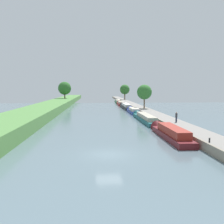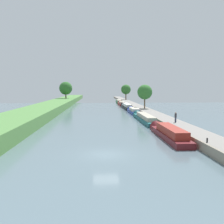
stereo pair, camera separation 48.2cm
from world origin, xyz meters
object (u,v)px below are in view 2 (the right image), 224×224
(narrowboat_red, at_px, (121,104))
(mooring_bollard_far, at_px, (122,100))
(mooring_bollard_near, at_px, (207,140))
(narrowboat_teal, at_px, (144,118))
(person_walking, at_px, (176,117))
(narrowboat_black, at_px, (126,106))
(narrowboat_blue, at_px, (133,111))
(narrowboat_green, at_px, (119,102))
(narrowboat_maroon, at_px, (168,133))

(narrowboat_red, height_order, mooring_bollard_far, narrowboat_red)
(narrowboat_red, xyz_separation_m, mooring_bollard_near, (1.99, -66.39, 0.60))
(mooring_bollard_near, bearing_deg, narrowboat_teal, 94.84)
(narrowboat_teal, height_order, person_walking, person_walking)
(narrowboat_black, height_order, mooring_bollard_far, narrowboat_black)
(narrowboat_black, relative_size, mooring_bollard_far, 37.67)
(narrowboat_teal, bearing_deg, mooring_bollard_far, 88.20)
(narrowboat_blue, relative_size, mooring_bollard_near, 24.54)
(narrowboat_blue, relative_size, person_walking, 6.65)
(narrowboat_red, height_order, narrowboat_green, narrowboat_red)
(narrowboat_red, height_order, mooring_bollard_near, narrowboat_red)
(narrowboat_black, height_order, narrowboat_red, narrowboat_black)
(narrowboat_maroon, bearing_deg, narrowboat_green, 89.94)
(narrowboat_black, bearing_deg, narrowboat_maroon, -89.98)
(narrowboat_blue, height_order, narrowboat_black, narrowboat_black)
(mooring_bollard_near, bearing_deg, person_walking, 84.43)
(narrowboat_black, distance_m, mooring_bollard_near, 52.21)
(narrowboat_teal, xyz_separation_m, narrowboat_blue, (0.16, 15.08, -0.04))
(narrowboat_black, bearing_deg, narrowboat_blue, -89.41)
(narrowboat_maroon, distance_m, narrowboat_black, 45.19)
(mooring_bollard_near, bearing_deg, mooring_bollard_far, 90.00)
(narrowboat_green, xyz_separation_m, mooring_bollard_near, (1.83, -79.25, 0.61))
(narrowboat_blue, bearing_deg, narrowboat_green, 90.07)
(narrowboat_blue, distance_m, person_walking, 24.09)
(mooring_bollard_far, bearing_deg, person_walking, -88.88)
(narrowboat_teal, relative_size, narrowboat_black, 1.00)
(person_walking, distance_m, mooring_bollard_near, 14.18)
(narrowboat_maroon, relative_size, mooring_bollard_far, 28.72)
(mooring_bollard_far, bearing_deg, narrowboat_red, -96.30)
(person_walking, relative_size, mooring_bollard_near, 3.69)
(narrowboat_blue, relative_size, narrowboat_red, 0.99)
(narrowboat_maroon, relative_size, narrowboat_green, 1.07)
(mooring_bollard_near, bearing_deg, narrowboat_maroon, 105.29)
(narrowboat_teal, distance_m, narrowboat_red, 43.52)
(narrowboat_black, distance_m, narrowboat_red, 14.22)
(narrowboat_teal, distance_m, mooring_bollard_far, 61.59)
(narrowboat_green, bearing_deg, mooring_bollard_near, -88.68)
(narrowboat_blue, xyz_separation_m, mooring_bollard_near, (1.78, -37.95, 0.61))
(narrowboat_teal, bearing_deg, narrowboat_blue, 89.39)
(narrowboat_maroon, bearing_deg, person_walking, 65.24)
(narrowboat_maroon, bearing_deg, narrowboat_black, 90.02)
(narrowboat_maroon, height_order, narrowboat_red, narrowboat_maroon)
(narrowboat_green, relative_size, person_walking, 7.25)
(narrowboat_blue, relative_size, narrowboat_black, 0.65)
(narrowboat_red, distance_m, person_walking, 52.41)
(narrowboat_blue, distance_m, narrowboat_red, 28.44)
(narrowboat_maroon, bearing_deg, narrowboat_teal, 90.11)
(narrowboat_maroon, distance_m, narrowboat_green, 72.27)
(narrowboat_red, relative_size, mooring_bollard_far, 24.69)
(mooring_bollard_near, distance_m, mooring_bollard_far, 84.43)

